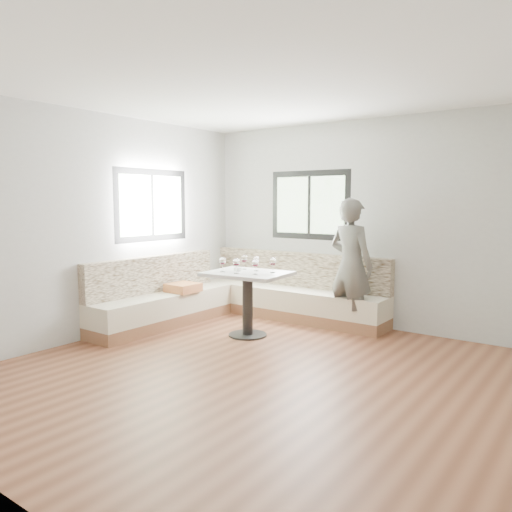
{
  "coord_description": "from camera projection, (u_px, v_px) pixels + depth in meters",
  "views": [
    {
      "loc": [
        2.79,
        -3.83,
        1.71
      ],
      "look_at": [
        -0.92,
        1.2,
        1.02
      ],
      "focal_mm": 35.0,
      "sensor_mm": 36.0,
      "label": 1
    }
  ],
  "objects": [
    {
      "name": "person",
      "position": [
        351.0,
        265.0,
        6.5
      ],
      "size": [
        0.71,
        0.53,
        1.75
      ],
      "primitive_type": "imported",
      "rotation": [
        0.0,
        0.0,
        2.95
      ],
      "color": "#5A5952",
      "rests_on": "ground"
    },
    {
      "name": "wine_glass_b",
      "position": [
        236.0,
        263.0,
        6.13
      ],
      "size": [
        0.09,
        0.09,
        0.19
      ],
      "color": "white",
      "rests_on": "table"
    },
    {
      "name": "wine_glass_a",
      "position": [
        222.0,
        261.0,
        6.26
      ],
      "size": [
        0.09,
        0.09,
        0.19
      ],
      "color": "white",
      "rests_on": "table"
    },
    {
      "name": "wine_glass_e",
      "position": [
        273.0,
        262.0,
        6.19
      ],
      "size": [
        0.09,
        0.09,
        0.19
      ],
      "color": "white",
      "rests_on": "table"
    },
    {
      "name": "table",
      "position": [
        248.0,
        288.0,
        6.29
      ],
      "size": [
        1.07,
        0.87,
        0.82
      ],
      "rotation": [
        0.0,
        0.0,
        0.1
      ],
      "color": "black",
      "rests_on": "ground"
    },
    {
      "name": "wine_glass_c",
      "position": [
        255.0,
        263.0,
        6.06
      ],
      "size": [
        0.09,
        0.09,
        0.19
      ],
      "color": "white",
      "rests_on": "table"
    },
    {
      "name": "banquette",
      "position": [
        236.0,
        298.0,
        7.1
      ],
      "size": [
        2.9,
        2.8,
        0.95
      ],
      "color": "brown",
      "rests_on": "ground"
    },
    {
      "name": "room",
      "position": [
        257.0,
        232.0,
        4.85
      ],
      "size": [
        5.01,
        5.01,
        2.81
      ],
      "color": "brown",
      "rests_on": "ground"
    },
    {
      "name": "olive_ramekin",
      "position": [
        238.0,
        269.0,
        6.37
      ],
      "size": [
        0.11,
        0.11,
        0.04
      ],
      "color": "white",
      "rests_on": "table"
    },
    {
      "name": "wine_glass_d",
      "position": [
        256.0,
        261.0,
        6.35
      ],
      "size": [
        0.09,
        0.09,
        0.19
      ],
      "color": "white",
      "rests_on": "table"
    },
    {
      "name": "wine_glass_f",
      "position": [
        244.0,
        259.0,
        6.51
      ],
      "size": [
        0.09,
        0.09,
        0.19
      ],
      "color": "white",
      "rests_on": "table"
    }
  ]
}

